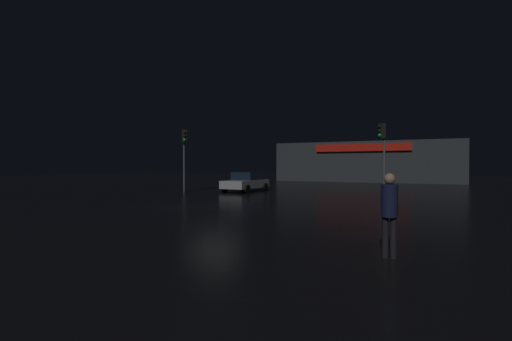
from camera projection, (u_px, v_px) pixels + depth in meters
ground_plane at (215, 206)px, 17.81m from camera, size 120.00×120.00×0.00m
store_building at (367, 162)px, 44.24m from camera, size 20.88×6.43×4.64m
traffic_signal_main at (383, 143)px, 21.09m from camera, size 0.42×0.42×4.34m
traffic_signal_opposite at (184, 146)px, 27.03m from camera, size 0.42×0.42×4.53m
car_near at (246, 182)px, 27.19m from camera, size 2.09×4.24×1.45m
pedestrian at (389, 208)px, 7.82m from camera, size 0.37×0.37×1.79m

